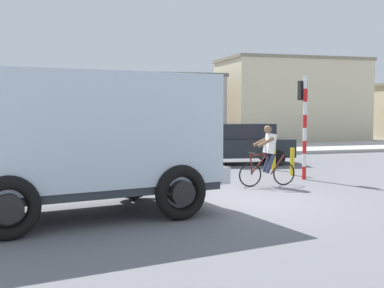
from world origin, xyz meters
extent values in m
plane|color=slate|center=(0.00, 0.00, 0.00)|extent=(120.00, 120.00, 0.00)
cube|color=#ADADA8|center=(0.00, 12.75, 0.08)|extent=(80.00, 5.00, 0.16)
cube|color=silver|center=(-3.66, -0.55, 1.80)|extent=(5.60, 3.52, 2.20)
cube|color=#2D3338|center=(-3.66, -0.55, 0.62)|extent=(5.49, 3.44, 0.16)
cube|color=silver|center=(-1.02, 0.00, 0.80)|extent=(0.72, 2.37, 0.36)
cube|color=black|center=(-1.17, -0.03, 2.30)|extent=(0.55, 2.10, 0.70)
torus|color=black|center=(-2.35, 1.03, 0.55)|extent=(1.13, 0.46, 1.10)
cylinder|color=black|center=(-2.35, 1.03, 0.55)|extent=(0.55, 0.40, 0.50)
torus|color=black|center=(-1.82, -1.47, 0.55)|extent=(1.13, 0.46, 1.10)
cylinder|color=black|center=(-1.82, -1.47, 0.55)|extent=(0.55, 0.40, 0.50)
torus|color=black|center=(-4.98, -2.14, 0.55)|extent=(1.13, 0.46, 1.10)
cylinder|color=black|center=(-4.98, -2.14, 0.55)|extent=(0.55, 0.40, 0.50)
torus|color=black|center=(1.08, 1.95, 0.34)|extent=(0.68, 0.05, 0.68)
torus|color=black|center=(2.13, 1.96, 0.34)|extent=(0.68, 0.05, 0.68)
cylinder|color=#591E1E|center=(1.43, 1.95, 0.91)|extent=(0.60, 0.05, 0.09)
cylinder|color=#591E1E|center=(1.37, 1.95, 0.66)|extent=(0.51, 0.05, 0.57)
cylinder|color=#591E1E|center=(1.93, 1.96, 0.61)|extent=(0.44, 0.05, 0.57)
cylinder|color=#591E1E|center=(1.11, 1.95, 0.64)|extent=(0.09, 0.05, 0.59)
cylinder|color=black|center=(1.13, 1.95, 0.95)|extent=(0.04, 0.50, 0.03)
cube|color=black|center=(1.73, 1.96, 0.88)|extent=(0.24, 0.12, 0.06)
cube|color=white|center=(1.68, 1.96, 1.21)|extent=(0.30, 0.32, 0.59)
sphere|color=brown|center=(1.61, 1.96, 1.61)|extent=(0.22, 0.22, 0.22)
cylinder|color=#2D334C|center=(1.65, 1.86, 0.65)|extent=(0.31, 0.13, 0.57)
cylinder|color=brown|center=(1.48, 1.79, 1.26)|extent=(0.49, 0.10, 0.29)
cylinder|color=#2D334C|center=(1.65, 2.06, 0.65)|extent=(0.31, 0.13, 0.57)
cylinder|color=brown|center=(1.48, 2.11, 1.26)|extent=(0.49, 0.10, 0.29)
cylinder|color=red|center=(3.26, 2.85, 0.20)|extent=(0.12, 0.12, 0.40)
cylinder|color=white|center=(3.26, 2.85, 0.60)|extent=(0.12, 0.12, 0.40)
cylinder|color=red|center=(3.26, 2.85, 1.00)|extent=(0.12, 0.12, 0.40)
cylinder|color=white|center=(3.26, 2.85, 1.40)|extent=(0.12, 0.12, 0.40)
cylinder|color=red|center=(3.26, 2.85, 1.80)|extent=(0.12, 0.12, 0.40)
cylinder|color=white|center=(3.26, 2.85, 2.20)|extent=(0.12, 0.12, 0.40)
cylinder|color=red|center=(3.26, 2.85, 2.60)|extent=(0.12, 0.12, 0.40)
cylinder|color=white|center=(3.26, 2.85, 3.00)|extent=(0.12, 0.12, 0.40)
cube|color=black|center=(3.26, 3.03, 2.75)|extent=(0.24, 0.20, 0.60)
sphere|color=orange|center=(3.26, 3.15, 2.75)|extent=(0.14, 0.14, 0.14)
cube|color=#1E2328|center=(2.91, 7.32, 0.65)|extent=(4.20, 2.26, 0.70)
cube|color=black|center=(3.06, 7.30, 1.30)|extent=(2.39, 1.75, 0.60)
cylinder|color=black|center=(1.56, 6.66, 0.30)|extent=(0.62, 0.27, 0.60)
cylinder|color=black|center=(1.81, 8.34, 0.30)|extent=(0.62, 0.27, 0.60)
cylinder|color=black|center=(4.01, 6.30, 0.30)|extent=(0.62, 0.27, 0.60)
cylinder|color=black|center=(4.26, 7.98, 0.30)|extent=(0.62, 0.27, 0.60)
cylinder|color=gold|center=(3.36, 3.81, 0.45)|extent=(0.14, 0.14, 0.90)
cylinder|color=gold|center=(3.36, 5.21, 0.45)|extent=(0.14, 0.14, 0.90)
cube|color=#9E9389|center=(1.05, 18.62, 1.99)|extent=(8.91, 5.37, 3.99)
cube|color=#5E5852|center=(1.05, 18.62, 4.09)|extent=(9.08, 5.47, 0.20)
cube|color=beige|center=(11.21, 19.13, 2.62)|extent=(9.17, 5.11, 5.24)
cube|color=gray|center=(11.21, 19.13, 5.34)|extent=(9.35, 5.22, 0.20)
camera|label=1|loc=(-4.26, -10.76, 2.22)|focal=46.11mm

